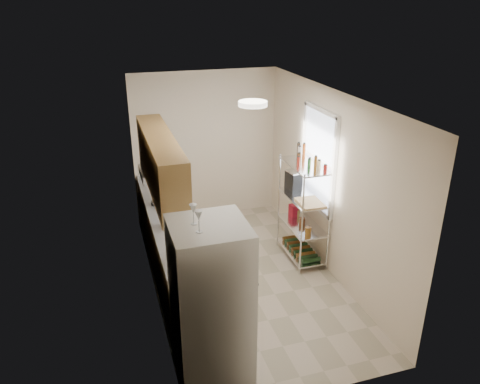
# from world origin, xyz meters

# --- Properties ---
(room) EXTENTS (2.52, 4.42, 2.62)m
(room) POSITION_xyz_m (0.00, 0.00, 1.30)
(room) COLOR #BCAD98
(room) RESTS_ON ground
(counter_run) EXTENTS (0.63, 3.51, 0.90)m
(counter_run) POSITION_xyz_m (-0.92, 0.44, 0.45)
(counter_run) COLOR #9E7843
(counter_run) RESTS_ON ground
(upper_cabinets) EXTENTS (0.33, 2.20, 0.72)m
(upper_cabinets) POSITION_xyz_m (-1.05, 0.10, 1.81)
(upper_cabinets) COLOR #9E7843
(upper_cabinets) RESTS_ON room
(range_hood) EXTENTS (0.50, 0.60, 0.12)m
(range_hood) POSITION_xyz_m (-1.00, 0.90, 1.39)
(range_hood) COLOR #B7BABC
(range_hood) RESTS_ON room
(window) EXTENTS (0.06, 1.00, 1.46)m
(window) POSITION_xyz_m (1.23, 0.35, 1.55)
(window) COLOR white
(window) RESTS_ON room
(bakers_rack) EXTENTS (0.45, 0.90, 1.73)m
(bakers_rack) POSITION_xyz_m (1.00, 0.30, 1.11)
(bakers_rack) COLOR silver
(bakers_rack) RESTS_ON ground
(ceiling_dome) EXTENTS (0.34, 0.34, 0.05)m
(ceiling_dome) POSITION_xyz_m (0.00, -0.30, 2.57)
(ceiling_dome) COLOR white
(ceiling_dome) RESTS_ON room
(refrigerator) EXTENTS (0.73, 0.73, 1.78)m
(refrigerator) POSITION_xyz_m (-0.87, -1.63, 0.89)
(refrigerator) COLOR silver
(refrigerator) RESTS_ON ground
(wine_glass_a) EXTENTS (0.07, 0.07, 0.20)m
(wine_glass_a) POSITION_xyz_m (-1.00, -1.57, 1.88)
(wine_glass_a) COLOR silver
(wine_glass_a) RESTS_ON refrigerator
(wine_glass_b) EXTENTS (0.08, 0.08, 0.21)m
(wine_glass_b) POSITION_xyz_m (-0.98, -1.74, 1.88)
(wine_glass_b) COLOR silver
(wine_glass_b) RESTS_ON refrigerator
(rice_cooker) EXTENTS (0.25, 0.25, 0.20)m
(rice_cooker) POSITION_xyz_m (-0.95, 0.16, 1.00)
(rice_cooker) COLOR white
(rice_cooker) RESTS_ON counter_run
(frying_pan_large) EXTENTS (0.33, 0.33, 0.05)m
(frying_pan_large) POSITION_xyz_m (-1.00, 0.92, 0.92)
(frying_pan_large) COLOR black
(frying_pan_large) RESTS_ON counter_run
(frying_pan_small) EXTENTS (0.28, 0.28, 0.04)m
(frying_pan_small) POSITION_xyz_m (-0.88, 0.98, 0.92)
(frying_pan_small) COLOR black
(frying_pan_small) RESTS_ON counter_run
(cutting_board) EXTENTS (0.34, 0.43, 0.03)m
(cutting_board) POSITION_xyz_m (0.99, 0.05, 1.03)
(cutting_board) COLOR tan
(cutting_board) RESTS_ON bakers_rack
(espresso_machine) EXTENTS (0.20, 0.27, 0.29)m
(espresso_machine) POSITION_xyz_m (0.97, 0.63, 1.16)
(espresso_machine) COLOR black
(espresso_machine) RESTS_ON bakers_rack
(storage_bag) EXTENTS (0.12, 0.16, 0.17)m
(storage_bag) POSITION_xyz_m (1.00, 0.63, 0.65)
(storage_bag) COLOR maroon
(storage_bag) RESTS_ON bakers_rack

